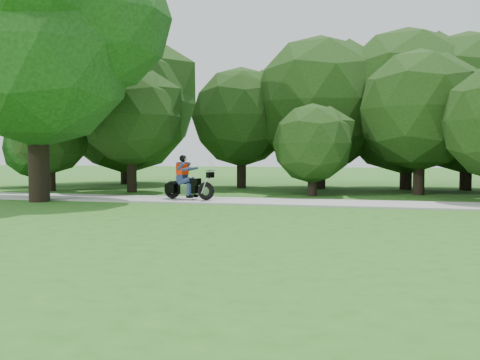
# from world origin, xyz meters

# --- Properties ---
(ground) EXTENTS (100.00, 100.00, 0.00)m
(ground) POSITION_xyz_m (0.00, 0.00, 0.00)
(ground) COLOR #27631C
(ground) RESTS_ON ground
(walkway) EXTENTS (60.00, 2.20, 0.06)m
(walkway) POSITION_xyz_m (0.00, 8.00, 0.03)
(walkway) COLOR #999994
(walkway) RESTS_ON ground
(tree_line) EXTENTS (39.74, 12.04, 7.80)m
(tree_line) POSITION_xyz_m (2.73, 14.59, 3.59)
(tree_line) COLOR black
(tree_line) RESTS_ON ground
(big_tree_west) EXTENTS (8.64, 6.56, 9.96)m
(big_tree_west) POSITION_xyz_m (-10.54, 6.85, 5.76)
(big_tree_west) COLOR black
(big_tree_west) RESTS_ON ground
(touring_motorcycle) EXTENTS (1.97, 0.92, 1.51)m
(touring_motorcycle) POSITION_xyz_m (-5.77, 7.87, 0.61)
(touring_motorcycle) COLOR black
(touring_motorcycle) RESTS_ON walkway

